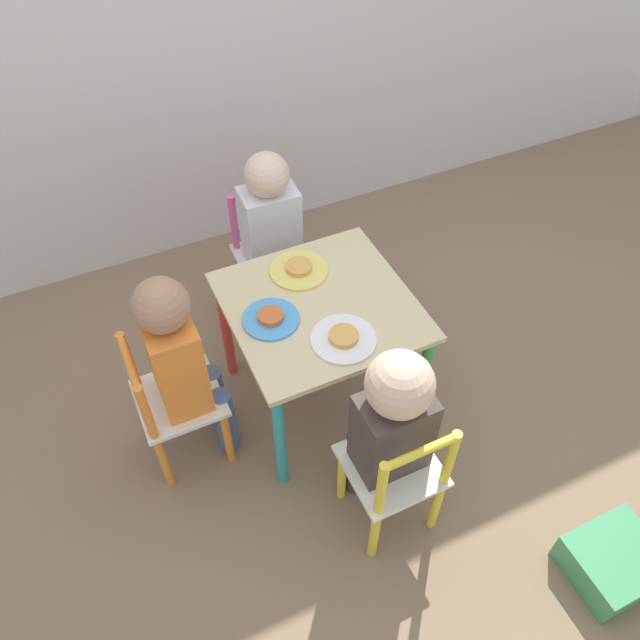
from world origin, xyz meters
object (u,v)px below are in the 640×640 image
object	(u,v)px
kids_table	(320,321)
plate_front	(344,338)
chair_orange	(173,405)
storage_bin	(614,562)
chair_yellow	(396,475)
plate_left	(271,318)
child_left	(181,358)
plate_back	(299,269)
child_back	(272,230)
chair_pink	(270,258)
child_front	(391,421)

from	to	relation	value
kids_table	plate_front	distance (m)	0.19
chair_orange	storage_bin	world-z (taller)	chair_orange
chair_yellow	plate_left	world-z (taller)	chair_yellow
child_left	plate_back	distance (m)	0.48
chair_orange	child_back	size ratio (longest dim) A/B	0.70
chair_pink	child_back	xyz separation A→B (m)	(-0.00, -0.06, 0.19)
chair_orange	child_left	bearing A→B (deg)	-90.00
plate_left	plate_back	world-z (taller)	same
plate_front	child_back	bearing A→B (deg)	88.28
child_left	kids_table	bearing A→B (deg)	-90.00
chair_pink	plate_left	distance (m)	0.60
chair_yellow	plate_back	size ratio (longest dim) A/B	2.74
chair_pink	plate_left	size ratio (longest dim) A/B	3.03
child_left	plate_back	world-z (taller)	child_left
plate_back	kids_table	bearing A→B (deg)	-90.00
chair_orange	plate_left	world-z (taller)	chair_orange
chair_pink	plate_back	bearing A→B (deg)	-91.11
chair_orange	child_left	world-z (taller)	child_left
chair_orange	plate_front	world-z (taller)	chair_orange
kids_table	plate_left	xyz separation A→B (m)	(-0.16, 0.00, 0.09)
chair_orange	child_back	xyz separation A→B (m)	(0.53, 0.45, 0.19)
child_left	storage_bin	bearing A→B (deg)	-134.35
child_front	plate_front	bearing A→B (deg)	-89.77
plate_left	child_front	bearing A→B (deg)	-69.63
chair_orange	plate_back	size ratio (longest dim) A/B	2.74
storage_bin	child_left	bearing A→B (deg)	135.88
chair_pink	child_back	world-z (taller)	child_back
chair_orange	chair_pink	xyz separation A→B (m)	(0.53, 0.51, 0.00)
chair_orange	plate_left	xyz separation A→B (m)	(0.35, 0.00, 0.24)
chair_yellow	plate_front	bearing A→B (deg)	-89.81
plate_front	chair_orange	bearing A→B (deg)	162.39
child_left	storage_bin	size ratio (longest dim) A/B	3.03
chair_pink	plate_back	distance (m)	0.42
storage_bin	kids_table	bearing A→B (deg)	118.76
chair_pink	child_front	distance (m)	0.98
chair_pink	child_front	world-z (taller)	child_front
storage_bin	chair_pink	bearing A→B (deg)	108.83
chair_orange	plate_left	size ratio (longest dim) A/B	3.03
plate_front	child_left	bearing A→B (deg)	160.18
child_back	child_front	bearing A→B (deg)	-88.62
kids_table	chair_yellow	world-z (taller)	chair_yellow
child_back	plate_front	bearing A→B (deg)	-89.37
kids_table	child_left	world-z (taller)	child_left
kids_table	storage_bin	size ratio (longest dim) A/B	2.23
storage_bin	plate_back	bearing A→B (deg)	115.04
chair_yellow	plate_back	bearing A→B (deg)	-90.10
storage_bin	chair_orange	bearing A→B (deg)	137.62
child_left	plate_front	distance (m)	0.48
child_left	chair_orange	bearing A→B (deg)	90.00
child_left	child_back	bearing A→B (deg)	-46.34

